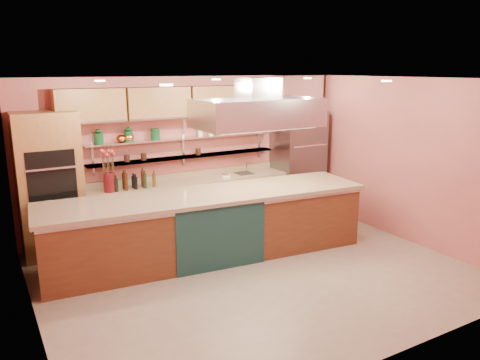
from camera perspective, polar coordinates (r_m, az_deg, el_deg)
floor at (r=7.09m, az=1.85°, el=-11.13°), size 6.00×5.00×0.02m
ceiling at (r=6.45m, az=2.04°, el=12.22°), size 6.00×5.00×0.02m
wall_back at (r=8.80m, az=-6.67°, el=3.31°), size 6.00×0.04×2.80m
wall_front at (r=4.77m, az=18.03°, el=-6.04°), size 6.00×0.04×2.80m
wall_left at (r=5.70m, az=-24.70°, el=-3.47°), size 0.04×5.00×2.80m
wall_right at (r=8.56m, az=19.29°, el=2.35°), size 0.04×5.00×2.80m
oven_stack at (r=7.92m, az=-22.16°, el=-0.60°), size 0.95×0.64×2.30m
refrigerator at (r=9.73m, az=7.07°, el=2.17°), size 0.95×0.72×2.10m
back_counter at (r=8.73m, az=-6.02°, el=-3.07°), size 3.84×0.64×0.93m
wall_shelf_lower at (r=8.68m, az=-6.62°, el=2.83°), size 3.60×0.26×0.03m
wall_shelf_upper at (r=8.62m, az=-6.69°, el=5.11°), size 3.60×0.26×0.03m
upper_cabinets at (r=8.52m, az=-6.36°, el=9.43°), size 4.60×0.36×0.55m
range_hood at (r=7.49m, az=2.17°, el=8.18°), size 2.00×1.00×0.45m
ceiling_downlights at (r=6.62m, az=1.10°, el=12.00°), size 4.00×2.80×0.02m
island at (r=7.43m, az=-3.87°, el=-5.54°), size 5.09×1.55×1.05m
flower_vase at (r=8.06m, az=-15.64°, el=-0.28°), size 0.23×0.23×0.32m
oil_bottle_cluster at (r=8.18m, az=-12.73°, el=-0.18°), size 0.81×0.36×0.25m
kitchen_scale at (r=8.86m, az=-1.80°, el=0.63°), size 0.18×0.15×0.08m
bar_faucet at (r=9.18m, az=0.78°, el=1.51°), size 0.04×0.04×0.21m
copper_kettle at (r=8.22m, az=-14.31°, el=4.94°), size 0.19×0.19×0.13m
green_canister at (r=8.40m, az=-10.29°, el=5.53°), size 0.17×0.17×0.19m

